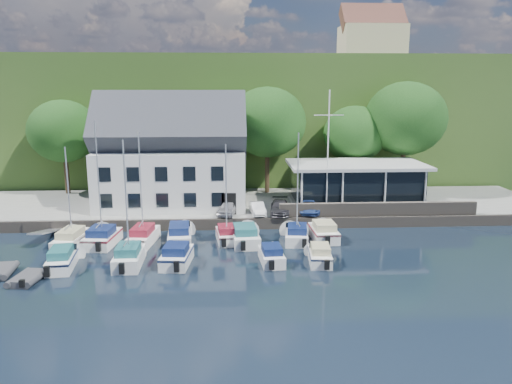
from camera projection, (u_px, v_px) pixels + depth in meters
ground at (251, 275)px, 33.64m from camera, size 180.00×180.00×0.00m
quay at (244, 206)px, 50.62m from camera, size 60.00×13.00×1.00m
quay_face at (246, 224)px, 44.27m from camera, size 60.00×0.30×1.00m
hillside at (237, 110)px, 92.48m from camera, size 160.00×75.00×16.00m
field_patch at (276, 66)px, 98.98m from camera, size 50.00×30.00×0.30m
farmhouse at (372, 38)px, 81.30m from camera, size 10.40×7.00×8.20m
harbor_building at (172, 161)px, 48.26m from camera, size 14.40×8.20×8.70m
club_pavilion at (356, 184)px, 49.18m from camera, size 13.20×7.20×4.10m
seawall at (378, 209)px, 45.05m from camera, size 18.00×0.50×1.20m
gangway at (49, 239)px, 41.58m from camera, size 1.20×6.00×1.40m
car_silver at (229, 208)px, 45.47m from camera, size 2.46×3.95×1.25m
car_white at (257, 208)px, 45.54m from camera, size 1.50×3.44×1.10m
car_dgrey at (280, 207)px, 45.73m from camera, size 2.07×4.28×1.20m
car_blue at (309, 206)px, 46.05m from camera, size 1.81×3.78×1.25m
flagpole at (328, 152)px, 45.18m from camera, size 2.68×0.20×11.18m
tree_0 at (65, 147)px, 53.37m from camera, size 7.38×7.38×10.09m
tree_1 at (123, 151)px, 52.55m from camera, size 7.01×7.01×9.58m
tree_2 at (215, 144)px, 53.30m from camera, size 7.90×7.90×10.80m
tree_3 at (267, 140)px, 53.73m from camera, size 8.36×8.36×11.43m
tree_4 at (354, 149)px, 54.83m from camera, size 6.88×6.88×9.40m
tree_5 at (404, 137)px, 54.09m from camera, size 8.77×8.77×11.98m
boat_r1_0 at (68, 192)px, 38.93m from camera, size 2.59×6.80×8.83m
boat_r1_1 at (99, 188)px, 39.06m from camera, size 2.87×5.96×9.37m
boat_r1_2 at (141, 188)px, 39.49m from camera, size 2.60×6.67×9.17m
boat_r1_3 at (180, 233)px, 40.69m from camera, size 2.51×6.88×1.55m
boat_r1_4 at (226, 191)px, 40.07m from camera, size 2.27×5.24×8.41m
boat_r1_5 at (245, 234)px, 40.38m from camera, size 2.77×6.52×1.53m
boat_r1_6 at (298, 190)px, 40.13m from camera, size 2.74×6.05×8.56m
boat_r1_7 at (324, 230)px, 41.42m from camera, size 2.32×5.71×1.53m
boat_r2_0 at (62, 257)px, 35.07m from camera, size 2.45×6.27×1.47m
boat_r2_1 at (126, 200)px, 34.62m from camera, size 2.11×6.00×9.47m
boat_r2_2 at (177, 254)px, 35.60m from camera, size 2.58×5.55×1.54m
boat_r2_3 at (271, 254)px, 35.94m from camera, size 2.05×4.95×1.35m
boat_r2_4 at (320, 253)px, 36.00m from camera, size 2.07×5.15×1.36m
dinghy_0 at (1, 270)px, 33.71m from camera, size 2.08×3.13×0.69m
dinghy_1 at (28, 277)px, 32.49m from camera, size 2.10×3.08×0.67m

